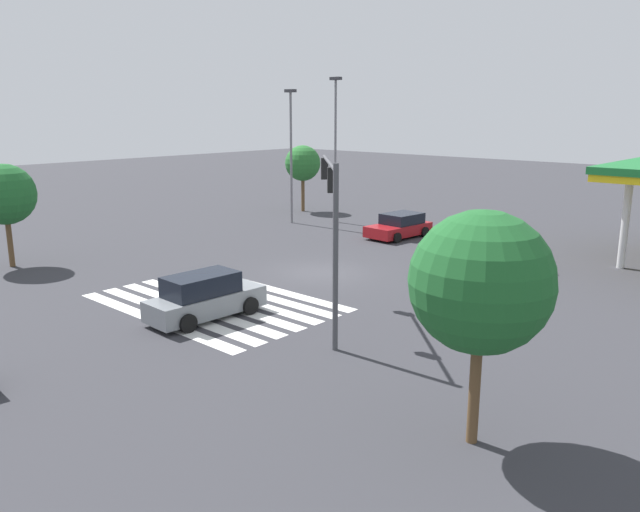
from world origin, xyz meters
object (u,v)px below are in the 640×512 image
car_0 (205,297)px  fire_hydrant (509,259)px  car_1 (399,226)px  pedestrian (533,252)px  street_light_pole_b (335,139)px  tree_corner_a (303,163)px  tree_corner_b (481,283)px  street_light_pole_a (291,145)px  tree_corner_c (4,195)px  traffic_signal_mast (331,207)px

car_0 → fire_hydrant: 15.53m
car_1 → pedestrian: (9.52, -2.51, 0.27)m
street_light_pole_b → tree_corner_a: (-4.93, 1.96, -2.03)m
pedestrian → street_light_pole_b: street_light_pole_b is taller
street_light_pole_b → tree_corner_b: 29.53m
car_0 → fire_hydrant: (4.87, 14.74, -0.38)m
street_light_pole_a → tree_corner_c: size_ratio=1.76×
street_light_pole_a → fire_hydrant: 17.48m
car_0 → street_light_pole_b: (-9.84, 18.76, 4.86)m
tree_corner_b → street_light_pole_a: bearing=142.8°
tree_corner_a → fire_hydrant: (19.65, -5.97, -3.21)m
car_0 → street_light_pole_b: 21.73m
car_1 → traffic_signal_mast: bearing=31.3°
tree_corner_b → car_0: bearing=173.5°
tree_corner_a → tree_corner_c: size_ratio=0.99×
traffic_signal_mast → street_light_pole_a: 21.45m
fire_hydrant → tree_corner_c: bearing=-138.4°
pedestrian → fire_hydrant: size_ratio=1.98×
pedestrian → tree_corner_a: 21.78m
car_1 → tree_corner_b: tree_corner_b is taller
street_light_pole_b → fire_hydrant: bearing=-15.3°
tree_corner_a → tree_corner_c: (1.35, -22.23, -0.06)m
traffic_signal_mast → tree_corner_a: 26.45m
car_1 → pedestrian: size_ratio=2.58×
pedestrian → tree_corner_b: tree_corner_b is taller
traffic_signal_mast → tree_corner_a: bearing=0.8°
traffic_signal_mast → car_0: (-4.19, -2.29, -3.52)m
traffic_signal_mast → tree_corner_a: (-18.97, 18.43, -0.69)m
street_light_pole_b → tree_corner_c: bearing=-100.0°
tree_corner_a → fire_hydrant: tree_corner_a is taller
traffic_signal_mast → tree_corner_b: traffic_signal_mast is taller
traffic_signal_mast → tree_corner_c: size_ratio=1.18×
car_0 → tree_corner_b: tree_corner_b is taller
tree_corner_c → fire_hydrant: tree_corner_c is taller
car_0 → street_light_pole_b: street_light_pole_b is taller
fire_hydrant → tree_corner_b: bearing=-66.9°
car_0 → street_light_pole_a: 20.80m
street_light_pole_a → street_light_pole_b: street_light_pole_b is taller
tree_corner_c → fire_hydrant: bearing=41.6°
tree_corner_b → street_light_pole_b: bearing=137.0°
tree_corner_b → tree_corner_c: tree_corner_b is taller
street_light_pole_a → car_0: bearing=-54.4°
car_0 → fire_hydrant: car_0 is taller
traffic_signal_mast → car_1: (-7.67, 15.09, -3.65)m
tree_corner_b → fire_hydrant: bearing=113.1°
traffic_signal_mast → car_1: traffic_signal_mast is taller
pedestrian → street_light_pole_b: 17.02m
car_1 → street_light_pole_a: (-8.36, -0.86, 4.57)m
street_light_pole_a → tree_corner_a: bearing=125.0°
traffic_signal_mast → pedestrian: bearing=-53.3°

